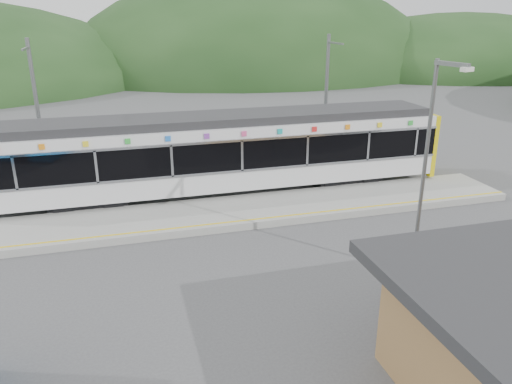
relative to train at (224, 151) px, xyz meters
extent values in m
plane|color=#4C4C4F|center=(-0.94, -6.00, -2.06)|extent=(120.00, 120.00, 0.00)
ellipsoid|color=#1E3D19|center=(15.06, 48.00, -2.06)|extent=(52.00, 39.00, 26.00)
ellipsoid|color=#1E3D19|center=(44.06, 42.00, -2.06)|extent=(44.00, 33.00, 16.00)
cube|color=#9E9E99|center=(-0.94, -2.70, -1.91)|extent=(26.00, 3.20, 0.30)
cube|color=yellow|center=(-0.94, -4.00, -1.76)|extent=(26.00, 0.10, 0.01)
cube|color=black|center=(-6.02, 0.00, -1.76)|extent=(3.20, 2.20, 0.56)
cube|color=black|center=(5.98, 0.00, -1.76)|extent=(3.20, 2.20, 0.56)
cube|color=silver|center=(-0.02, 0.00, -1.02)|extent=(20.00, 2.90, 0.92)
cube|color=black|center=(-0.02, 0.00, 0.16)|extent=(20.00, 2.96, 1.45)
cube|color=silver|center=(-0.02, -1.50, -0.51)|extent=(20.00, 0.05, 0.10)
cube|color=silver|center=(-0.02, -1.50, 0.84)|extent=(20.00, 0.05, 0.10)
cube|color=silver|center=(-0.02, 0.00, 1.11)|extent=(20.00, 2.90, 0.45)
cube|color=#2D2D30|center=(-0.02, 0.00, 1.52)|extent=(19.40, 2.50, 0.36)
cube|color=#DBC50B|center=(10.10, 0.00, -0.16)|extent=(0.24, 2.92, 3.00)
cube|color=silver|center=(-8.52, -1.50, 0.16)|extent=(0.10, 0.05, 1.35)
cube|color=silver|center=(-5.52, -1.50, 0.16)|extent=(0.10, 0.05, 1.35)
cube|color=silver|center=(-2.52, -1.50, 0.16)|extent=(0.10, 0.05, 1.35)
cube|color=silver|center=(0.48, -1.50, 0.16)|extent=(0.10, 0.05, 1.35)
cube|color=silver|center=(3.48, -1.50, 0.16)|extent=(0.10, 0.05, 1.35)
cube|color=silver|center=(6.48, -1.50, 0.16)|extent=(0.10, 0.05, 1.35)
cube|color=silver|center=(8.98, -1.50, 0.16)|extent=(0.10, 0.05, 1.35)
cube|color=orange|center=(-7.42, -1.49, 1.12)|extent=(0.22, 0.04, 0.22)
cube|color=yellow|center=(-5.82, -1.49, 1.12)|extent=(0.22, 0.04, 0.22)
cube|color=green|center=(-4.22, -1.49, 1.12)|extent=(0.22, 0.04, 0.22)
cube|color=blue|center=(-2.62, -1.49, 1.12)|extent=(0.22, 0.04, 0.22)
cube|color=purple|center=(-1.02, -1.49, 1.12)|extent=(0.22, 0.04, 0.22)
cube|color=#E54C8C|center=(0.58, -1.49, 1.12)|extent=(0.22, 0.04, 0.22)
cube|color=#19A5A5|center=(2.18, -1.49, 1.12)|extent=(0.22, 0.04, 0.22)
cube|color=red|center=(3.78, -1.49, 1.12)|extent=(0.22, 0.04, 0.22)
cube|color=orange|center=(5.38, -1.49, 1.12)|extent=(0.22, 0.04, 0.22)
cube|color=yellow|center=(6.98, -1.49, 1.12)|extent=(0.22, 0.04, 0.22)
cube|color=green|center=(8.58, -1.49, 1.12)|extent=(0.22, 0.04, 0.22)
cylinder|color=slate|center=(-7.94, 2.60, 1.44)|extent=(0.18, 0.18, 7.00)
cube|color=slate|center=(-7.94, 1.80, 4.54)|extent=(0.08, 1.80, 0.08)
cylinder|color=slate|center=(6.06, 2.60, 1.44)|extent=(0.18, 0.18, 7.00)
cube|color=slate|center=(6.06, 1.80, 4.54)|extent=(0.08, 1.80, 0.08)
cylinder|color=slate|center=(4.30, -9.00, 1.34)|extent=(0.12, 0.12, 6.81)
cube|color=slate|center=(4.30, -9.51, 4.63)|extent=(0.39, 1.13, 0.12)
cube|color=silver|center=(4.30, -10.02, 4.54)|extent=(0.38, 0.26, 0.12)
camera|label=1|loc=(-4.55, -21.52, 6.00)|focal=35.00mm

